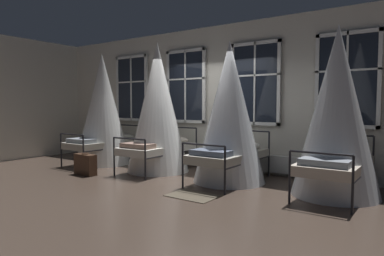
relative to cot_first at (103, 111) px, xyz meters
The scene contains 9 objects.
ground 3.10m from the cot_first, ahead, with size 20.60×20.60×0.00m, color #4C3D33.
back_wall_with_windows 3.01m from the cot_first, 22.15° to the left, with size 10.48×0.10×3.32m, color beige.
window_bank 2.96m from the cot_first, 20.01° to the left, with size 6.68×0.10×2.77m.
cot_first is the anchor object (origin of this frame).
cot_second 1.81m from the cot_first, ahead, with size 1.39×1.89×2.88m.
cot_third 3.66m from the cot_first, ahead, with size 1.39×1.88×2.71m.
cot_fourth 5.59m from the cot_first, ahead, with size 1.39×1.88×2.78m.
rug_third 4.15m from the cot_first, 19.90° to the right, with size 0.80×0.56×0.01m, color brown.
suitcase_dark 1.83m from the cot_first, 55.98° to the right, with size 0.57×0.25×0.47m.
Camera 1 is at (4.09, -5.64, 1.48)m, focal length 32.46 mm.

